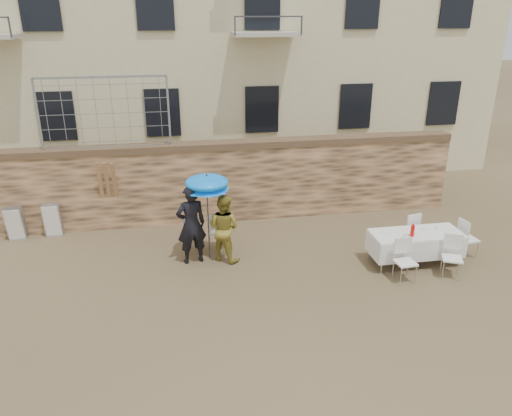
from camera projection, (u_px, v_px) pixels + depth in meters
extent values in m
plane|color=brown|center=(255.00, 318.00, 9.67)|extent=(80.00, 80.00, 0.00)
cube|color=#906A48|center=(224.00, 182.00, 13.82)|extent=(13.00, 0.50, 2.20)
imported|color=black|center=(191.00, 225.00, 11.46)|extent=(0.78, 0.60, 1.91)
imported|color=gold|center=(224.00, 228.00, 11.63)|extent=(1.00, 0.98, 1.63)
cylinder|color=#3F3F44|center=(208.00, 225.00, 11.65)|extent=(0.03, 0.03, 1.75)
cone|color=#0B80FE|center=(207.00, 185.00, 11.28)|extent=(1.04, 1.04, 0.22)
cube|color=white|center=(417.00, 234.00, 11.49)|extent=(2.10, 0.85, 0.05)
cylinder|color=silver|center=(382.00, 259.00, 11.16)|extent=(0.04, 0.04, 0.74)
cylinder|color=silver|center=(460.00, 252.00, 11.46)|extent=(0.04, 0.04, 0.74)
cylinder|color=silver|center=(371.00, 245.00, 11.79)|extent=(0.04, 0.04, 0.74)
cylinder|color=silver|center=(445.00, 239.00, 12.09)|extent=(0.04, 0.04, 0.74)
cylinder|color=red|center=(412.00, 231.00, 11.26)|extent=(0.09, 0.09, 0.26)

